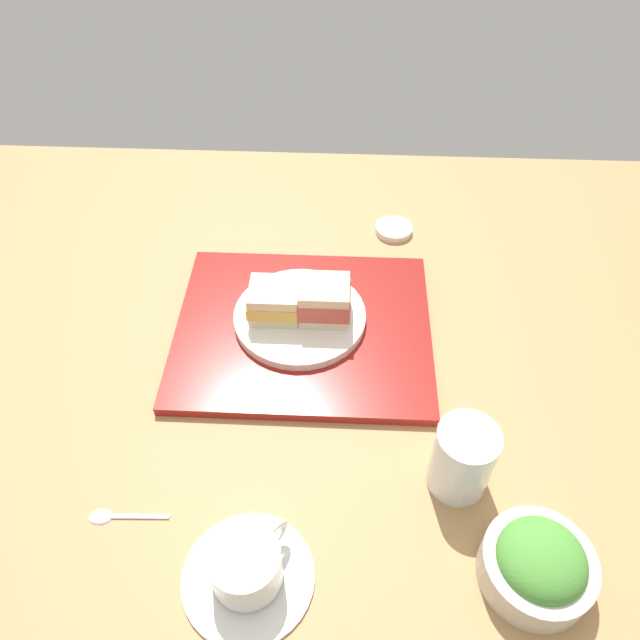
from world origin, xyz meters
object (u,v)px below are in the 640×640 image
at_px(drinking_glass, 462,459).
at_px(teaspoon, 111,516).
at_px(salad_bowl, 538,564).
at_px(coffee_cup, 247,568).
at_px(sandwich_far, 274,301).
at_px(small_sauce_dish, 394,229).
at_px(sandwich_plate, 300,317).
at_px(sandwich_near, 324,300).

height_order(drinking_glass, teaspoon, drinking_glass).
distance_m(salad_bowl, coffee_cup, 0.30).
distance_m(sandwich_far, drinking_glass, 0.34).
relative_size(salad_bowl, teaspoon, 1.26).
bearing_deg(drinking_glass, small_sauce_dish, -83.07).
bearing_deg(coffee_cup, drinking_glass, -151.69).
bearing_deg(small_sauce_dish, teaspoon, 57.31).
bearing_deg(sandwich_plate, coffee_cup, 85.34).
relative_size(coffee_cup, small_sauce_dish, 2.26).
bearing_deg(small_sauce_dish, salad_bowl, 102.29).
xyz_separation_m(sandwich_far, teaspoon, (0.16, 0.31, -0.05)).
distance_m(coffee_cup, teaspoon, 0.18).
xyz_separation_m(sandwich_far, drinking_glass, (-0.24, 0.24, -0.00)).
xyz_separation_m(salad_bowl, drinking_glass, (0.07, -0.11, 0.02)).
height_order(sandwich_far, small_sauce_dish, sandwich_far).
relative_size(sandwich_near, salad_bowl, 0.62).
distance_m(sandwich_near, salad_bowl, 0.42).
bearing_deg(sandwich_far, drinking_glass, 134.82).
height_order(sandwich_far, teaspoon, sandwich_far).
height_order(coffee_cup, small_sauce_dish, coffee_cup).
bearing_deg(small_sauce_dish, sandwich_plate, 57.31).
height_order(sandwich_near, coffee_cup, sandwich_near).
distance_m(sandwich_plate, small_sauce_dish, 0.27).
xyz_separation_m(sandwich_near, teaspoon, (0.23, 0.31, -0.05)).
bearing_deg(teaspoon, small_sauce_dish, -122.69).
bearing_deg(sandwich_far, sandwich_near, -179.75).
height_order(sandwich_plate, drinking_glass, drinking_glass).
xyz_separation_m(sandwich_near, coffee_cup, (0.07, 0.37, -0.03)).
height_order(sandwich_plate, teaspoon, sandwich_plate).
height_order(salad_bowl, teaspoon, salad_bowl).
relative_size(drinking_glass, small_sauce_dish, 1.55).
height_order(sandwich_far, drinking_glass, drinking_glass).
height_order(sandwich_plate, sandwich_near, sandwich_near).
height_order(sandwich_near, small_sauce_dish, sandwich_near).
xyz_separation_m(coffee_cup, drinking_glass, (-0.23, -0.13, 0.02)).
bearing_deg(sandwich_near, sandwich_far, 0.25).
bearing_deg(drinking_glass, sandwich_near, -55.09).
bearing_deg(coffee_cup, sandwich_far, -89.12).
xyz_separation_m(sandwich_far, small_sauce_dish, (-0.18, -0.23, -0.05)).
distance_m(coffee_cup, drinking_glass, 0.27).
height_order(drinking_glass, small_sauce_dish, drinking_glass).
relative_size(sandwich_near, drinking_glass, 0.75).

